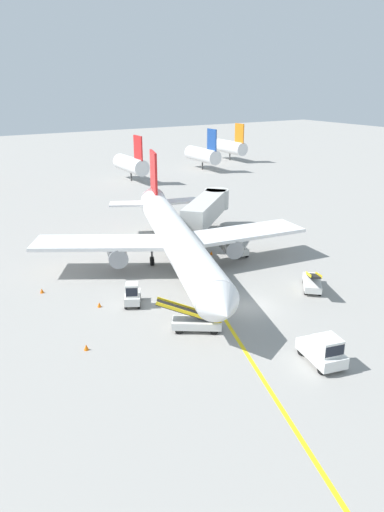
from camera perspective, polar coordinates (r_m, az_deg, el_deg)
ground_plane at (r=42.01m, az=6.62°, el=-5.90°), size 300.00×300.00×0.00m
taxi_line_yellow at (r=45.09m, az=1.61°, el=-3.88°), size 25.68×75.96×0.01m
airliner at (r=48.71m, az=-1.99°, el=2.26°), size 27.63×34.39×10.10m
jet_bridge at (r=59.81m, az=1.90°, el=5.76°), size 11.15×10.42×4.85m
pushback_tug at (r=34.64m, az=15.17°, el=-10.67°), size 2.63×3.92×2.20m
baggage_tug_near_wing at (r=53.53m, az=5.38°, el=1.03°), size 1.56×2.53×2.10m
baggage_tug_by_cargo_door at (r=41.91m, az=-7.01°, el=-4.58°), size 2.26×2.73×2.10m
belt_loader_forward_hold at (r=46.02m, az=13.94°, el=-2.94°), size 4.21×4.60×2.59m
belt_loader_aft_hold at (r=37.66m, az=0.38°, el=-7.65°), size 4.86×3.80×2.59m
ground_crew_marshaller at (r=44.03m, az=1.95°, el=-3.21°), size 0.36×0.24×1.70m
ground_crew_wing_walker at (r=44.62m, az=-0.18°, el=-2.87°), size 0.36×0.24×1.70m
safety_cone_nose_left at (r=46.24m, az=-17.22°, el=-3.91°), size 0.36×0.36×0.44m
safety_cone_nose_right at (r=53.75m, az=2.28°, el=0.39°), size 0.36×0.36×0.44m
safety_cone_wingtip_left at (r=42.30m, az=-10.84°, el=-5.62°), size 0.36×0.36×0.44m
safety_cone_wingtip_right at (r=55.65m, az=0.69°, el=1.10°), size 0.36×0.36×0.44m
safety_cone_tail_area at (r=36.17m, az=-12.32°, el=-10.42°), size 0.36×0.36×0.44m
distant_aircraft_mid_left at (r=94.07m, az=-7.18°, el=10.67°), size 3.00×10.10×8.80m
distant_aircraft_mid_right at (r=105.66m, az=1.28°, el=11.83°), size 3.00×10.10×8.80m
distant_aircraft_far_right at (r=118.79m, az=4.53°, el=12.69°), size 3.00×10.10×8.80m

